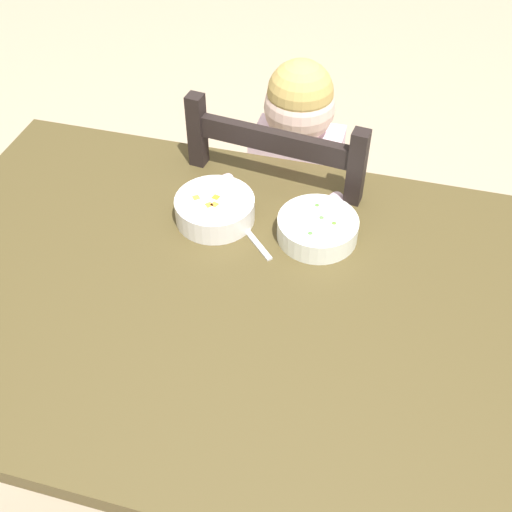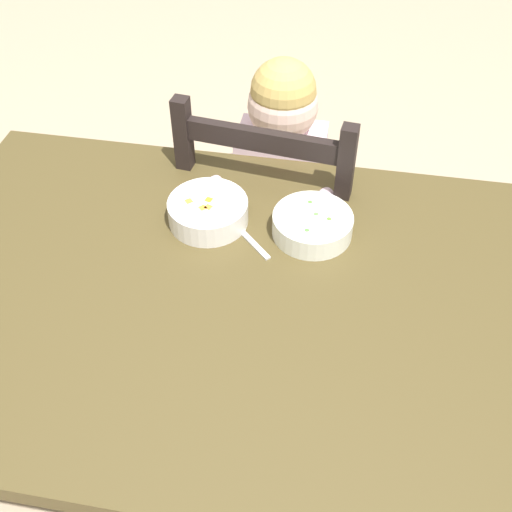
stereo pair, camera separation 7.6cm
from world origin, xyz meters
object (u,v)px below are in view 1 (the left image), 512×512
dining_table (256,327)px  spoon (248,231)px  bowl_of_peas (318,228)px  dining_chair (289,232)px  bowl_of_carrots (215,208)px  child_figure (293,181)px

dining_table → spoon: (-0.06, 0.17, 0.10)m
spoon → bowl_of_peas: bearing=10.5°
dining_table → bowl_of_peas: size_ratio=8.56×
dining_chair → bowl_of_carrots: size_ratio=5.21×
dining_table → child_figure: child_figure is taller
child_figure → spoon: size_ratio=8.30×
child_figure → bowl_of_peas: size_ratio=5.52×
dining_table → child_figure: (-0.03, 0.49, -0.01)m
bowl_of_peas → bowl_of_carrots: size_ratio=0.99×
spoon → child_figure: bearing=84.3°
bowl_of_peas → child_figure: bearing=111.0°
bowl_of_peas → spoon: bowl_of_peas is taller
dining_chair → bowl_of_peas: dining_chair is taller
dining_table → bowl_of_carrots: 0.27m
dining_chair → child_figure: size_ratio=0.96×
child_figure → bowl_of_peas: (0.11, -0.29, 0.12)m
dining_table → bowl_of_peas: bowl_of_peas is taller
dining_chair → child_figure: 0.18m
dining_chair → bowl_of_peas: (0.12, -0.30, 0.31)m
dining_chair → child_figure: bearing=-41.6°
dining_chair → spoon: 0.43m
bowl_of_carrots → dining_chair: bearing=70.4°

